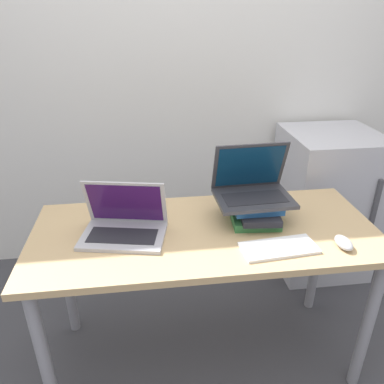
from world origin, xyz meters
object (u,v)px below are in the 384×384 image
at_px(laptop_left, 124,225).
at_px(laptop_on_books, 252,187).
at_px(mini_fridge, 324,203).
at_px(mouse, 344,243).
at_px(book_stack, 255,210).
at_px(wireless_keyboard, 279,248).

relative_size(laptop_left, laptop_on_books, 1.11).
relative_size(laptop_left, mini_fridge, 0.41).
bearing_deg(mini_fridge, mouse, -112.92).
relative_size(book_stack, mouse, 2.68).
relative_size(wireless_keyboard, mini_fridge, 0.33).
bearing_deg(wireless_keyboard, laptop_on_books, 98.94).
xyz_separation_m(wireless_keyboard, mouse, (0.26, -0.02, 0.01)).
bearing_deg(wireless_keyboard, laptop_left, 162.72).
xyz_separation_m(laptop_left, book_stack, (0.56, 0.05, 0.00)).
xyz_separation_m(book_stack, wireless_keyboard, (0.03, -0.24, -0.04)).
xyz_separation_m(laptop_left, laptop_on_books, (0.55, 0.08, 0.10)).
relative_size(laptop_left, wireless_keyboard, 1.22).
height_order(book_stack, mini_fridge, mini_fridge).
bearing_deg(wireless_keyboard, mini_fridge, 53.54).
relative_size(laptop_on_books, mouse, 3.23).
bearing_deg(mouse, laptop_on_books, 136.67).
distance_m(wireless_keyboard, mini_fridge, 1.07).
relative_size(book_stack, laptop_on_books, 0.83).
bearing_deg(laptop_left, mini_fridge, 28.11).
xyz_separation_m(book_stack, laptop_on_books, (-0.01, 0.03, 0.09)).
bearing_deg(mouse, wireless_keyboard, 176.62).
bearing_deg(laptop_left, laptop_on_books, 8.31).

